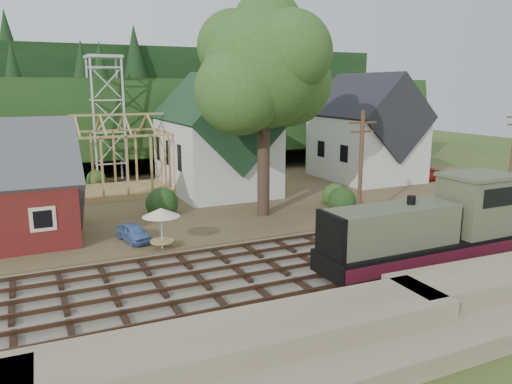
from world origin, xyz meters
name	(u,v)px	position (x,y,z in m)	size (l,w,h in m)	color
ground	(311,266)	(0.00, 0.00, 0.00)	(140.00, 140.00, 0.00)	#384C1E
embankment	(425,334)	(0.00, -8.50, 0.00)	(64.00, 5.00, 1.60)	#7F7259
railroad_bed	(311,264)	(0.00, 0.00, 0.08)	(64.00, 11.00, 0.16)	#726B5B
village_flat	(202,198)	(0.00, 18.00, 0.15)	(64.00, 26.00, 0.30)	brown
hillside	(140,162)	(0.00, 42.00, 0.00)	(70.00, 28.00, 8.00)	#1E3F19
ridge	(117,148)	(0.00, 58.00, 0.00)	(80.00, 20.00, 12.00)	black
church	(215,137)	(2.00, 19.68, 5.18)	(8.40, 15.17, 13.00)	silver
farmhouse	(366,134)	(18.00, 19.00, 4.87)	(8.40, 10.80, 10.60)	silver
timber_frame	(120,160)	(-6.00, 22.00, 3.27)	(8.20, 6.20, 6.99)	tan
lattice_tower	(104,81)	(-6.00, 28.00, 10.03)	(3.20, 3.20, 12.12)	silver
big_tree	(265,77)	(2.17, 10.08, 10.22)	(10.90, 8.40, 14.70)	#38281E
telegraph_pole_near	(361,166)	(7.00, 5.20, 4.25)	(2.20, 0.28, 8.00)	#4C331E
locomotive	(430,230)	(5.45, -3.00, 2.11)	(11.88, 2.97, 4.75)	black
car_blue	(134,233)	(-7.98, 7.64, 0.83)	(1.25, 3.10, 1.06)	#5C83C6
car_red	(430,174)	(23.44, 15.35, 0.92)	(2.06, 4.47, 1.24)	#B41B0E
patio_set	(161,214)	(-6.79, 5.50, 2.37)	(2.18, 2.18, 2.43)	silver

